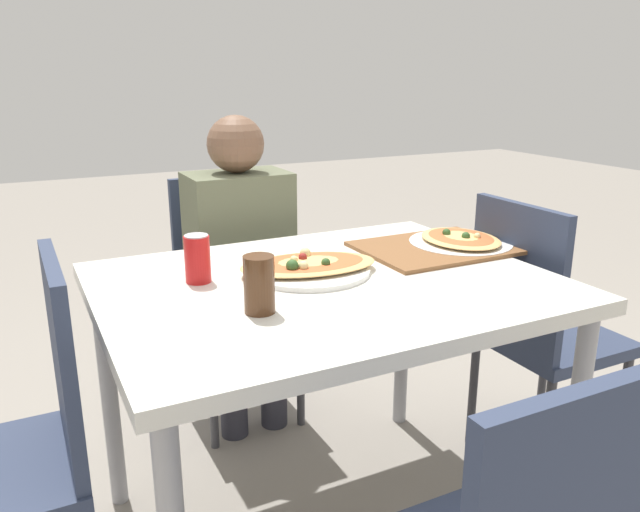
{
  "coord_description": "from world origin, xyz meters",
  "views": [
    {
      "loc": [
        -0.71,
        -1.37,
        1.3
      ],
      "look_at": [
        -0.01,
        0.02,
        0.83
      ],
      "focal_mm": 35.0,
      "sensor_mm": 36.0,
      "label": 1
    }
  ],
  "objects_px": {
    "chair_side_right": "(537,323)",
    "soda_can": "(197,259)",
    "chair_side_left": "(18,443)",
    "dining_table": "(327,307)",
    "pizza_main": "(308,266)",
    "chair_far_seated": "(233,285)",
    "person_seated": "(242,251)",
    "drink_glass": "(259,284)",
    "pizza_second": "(460,241)"
  },
  "relations": [
    {
      "from": "person_seated",
      "to": "pizza_main",
      "type": "distance_m",
      "value": 0.6
    },
    {
      "from": "soda_can",
      "to": "pizza_second",
      "type": "bearing_deg",
      "value": -1.95
    },
    {
      "from": "chair_side_right",
      "to": "drink_glass",
      "type": "xyz_separation_m",
      "value": [
        -1.0,
        -0.12,
        0.33
      ]
    },
    {
      "from": "chair_side_left",
      "to": "pizza_main",
      "type": "relative_size",
      "value": 2.27
    },
    {
      "from": "pizza_main",
      "to": "soda_can",
      "type": "bearing_deg",
      "value": 168.36
    },
    {
      "from": "dining_table",
      "to": "drink_glass",
      "type": "distance_m",
      "value": 0.31
    },
    {
      "from": "dining_table",
      "to": "soda_can",
      "type": "distance_m",
      "value": 0.36
    },
    {
      "from": "pizza_main",
      "to": "drink_glass",
      "type": "relative_size",
      "value": 3.04
    },
    {
      "from": "dining_table",
      "to": "person_seated",
      "type": "distance_m",
      "value": 0.67
    },
    {
      "from": "pizza_main",
      "to": "pizza_second",
      "type": "xyz_separation_m",
      "value": [
        0.54,
        0.03,
        -0.0
      ]
    },
    {
      "from": "chair_side_right",
      "to": "drink_glass",
      "type": "relative_size",
      "value": 6.92
    },
    {
      "from": "dining_table",
      "to": "pizza_main",
      "type": "distance_m",
      "value": 0.12
    },
    {
      "from": "chair_far_seated",
      "to": "person_seated",
      "type": "relative_size",
      "value": 0.79
    },
    {
      "from": "pizza_main",
      "to": "soda_can",
      "type": "xyz_separation_m",
      "value": [
        -0.29,
        0.06,
        0.04
      ]
    },
    {
      "from": "chair_side_right",
      "to": "person_seated",
      "type": "relative_size",
      "value": 0.79
    },
    {
      "from": "pizza_main",
      "to": "dining_table",
      "type": "bearing_deg",
      "value": -77.73
    },
    {
      "from": "person_seated",
      "to": "drink_glass",
      "type": "distance_m",
      "value": 0.85
    },
    {
      "from": "chair_far_seated",
      "to": "chair_side_right",
      "type": "bearing_deg",
      "value": 133.69
    },
    {
      "from": "chair_side_left",
      "to": "soda_can",
      "type": "bearing_deg",
      "value": -73.25
    },
    {
      "from": "dining_table",
      "to": "soda_can",
      "type": "bearing_deg",
      "value": 156.0
    },
    {
      "from": "person_seated",
      "to": "pizza_main",
      "type": "height_order",
      "value": "person_seated"
    },
    {
      "from": "chair_side_right",
      "to": "pizza_main",
      "type": "bearing_deg",
      "value": -96.44
    },
    {
      "from": "dining_table",
      "to": "pizza_second",
      "type": "height_order",
      "value": "pizza_second"
    },
    {
      "from": "dining_table",
      "to": "drink_glass",
      "type": "bearing_deg",
      "value": -150.58
    },
    {
      "from": "drink_glass",
      "to": "pizza_second",
      "type": "bearing_deg",
      "value": 17.56
    },
    {
      "from": "chair_side_right",
      "to": "person_seated",
      "type": "height_order",
      "value": "person_seated"
    },
    {
      "from": "dining_table",
      "to": "drink_glass",
      "type": "height_order",
      "value": "drink_glass"
    },
    {
      "from": "soda_can",
      "to": "pizza_second",
      "type": "relative_size",
      "value": 0.39
    },
    {
      "from": "chair_far_seated",
      "to": "pizza_main",
      "type": "bearing_deg",
      "value": 88.49
    },
    {
      "from": "chair_far_seated",
      "to": "chair_side_right",
      "type": "height_order",
      "value": "same"
    },
    {
      "from": "chair_side_right",
      "to": "pizza_second",
      "type": "xyz_separation_m",
      "value": [
        -0.24,
        0.12,
        0.28
      ]
    },
    {
      "from": "chair_side_left",
      "to": "pizza_second",
      "type": "relative_size",
      "value": 2.89
    },
    {
      "from": "pizza_main",
      "to": "soda_can",
      "type": "relative_size",
      "value": 3.23
    },
    {
      "from": "dining_table",
      "to": "soda_can",
      "type": "height_order",
      "value": "soda_can"
    },
    {
      "from": "pizza_main",
      "to": "person_seated",
      "type": "bearing_deg",
      "value": 88.19
    },
    {
      "from": "chair_far_seated",
      "to": "drink_glass",
      "type": "distance_m",
      "value": 1.01
    },
    {
      "from": "soda_can",
      "to": "chair_far_seated",
      "type": "bearing_deg",
      "value": 64.86
    },
    {
      "from": "drink_glass",
      "to": "pizza_second",
      "type": "xyz_separation_m",
      "value": [
        0.76,
        0.24,
        -0.05
      ]
    },
    {
      "from": "chair_side_left",
      "to": "pizza_main",
      "type": "bearing_deg",
      "value": -83.91
    },
    {
      "from": "chair_far_seated",
      "to": "soda_can",
      "type": "height_order",
      "value": "chair_far_seated"
    },
    {
      "from": "soda_can",
      "to": "drink_glass",
      "type": "bearing_deg",
      "value": -76.66
    },
    {
      "from": "dining_table",
      "to": "chair_far_seated",
      "type": "relative_size",
      "value": 1.26
    },
    {
      "from": "chair_side_left",
      "to": "person_seated",
      "type": "bearing_deg",
      "value": -48.79
    },
    {
      "from": "chair_side_left",
      "to": "soda_can",
      "type": "height_order",
      "value": "chair_side_left"
    },
    {
      "from": "chair_far_seated",
      "to": "pizza_second",
      "type": "bearing_deg",
      "value": 127.55
    },
    {
      "from": "chair_side_right",
      "to": "drink_glass",
      "type": "bearing_deg",
      "value": -83.04
    },
    {
      "from": "chair_far_seated",
      "to": "soda_can",
      "type": "distance_m",
      "value": 0.79
    },
    {
      "from": "chair_far_seated",
      "to": "chair_side_right",
      "type": "distance_m",
      "value": 1.1
    },
    {
      "from": "chair_side_right",
      "to": "soda_can",
      "type": "relative_size",
      "value": 7.34
    },
    {
      "from": "person_seated",
      "to": "pizza_second",
      "type": "xyz_separation_m",
      "value": [
        0.52,
        -0.56,
        0.11
      ]
    }
  ]
}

